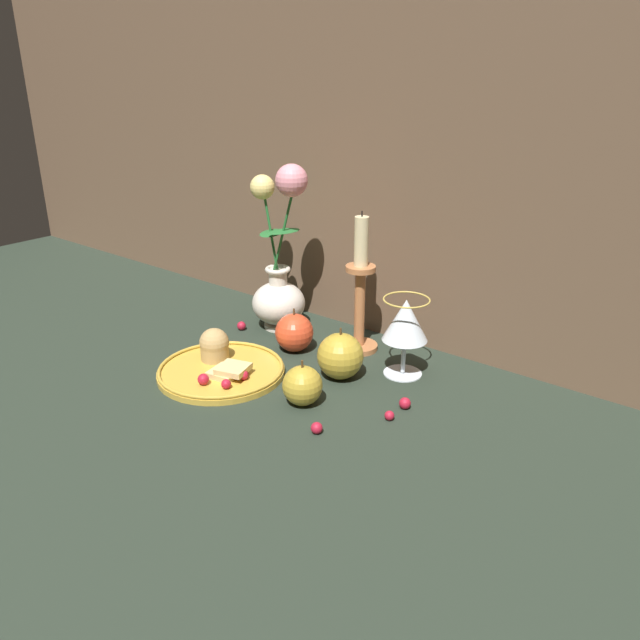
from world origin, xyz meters
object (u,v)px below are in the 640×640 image
Objects in this scene: apple_beside_vase at (340,356)px; plate_with_pastries at (220,365)px; apple_at_table_edge at (302,386)px; candlestick at (360,293)px; vase at (279,276)px; apple_near_glass at (294,333)px; wine_glass at (405,323)px.

plate_with_pastries is at bearing -146.02° from apple_beside_vase.
apple_beside_vase is 0.11m from apple_at_table_edge.
candlestick is 0.14m from apple_beside_vase.
vase reaches higher than plate_with_pastries.
apple_at_table_edge is (0.14, -0.15, -0.00)m from apple_near_glass.
plate_with_pastries is at bearing -119.79° from candlestick.
apple_beside_vase is at bearing -135.14° from wine_glass.
candlestick is at bearing 60.21° from plate_with_pastries.
wine_glass is (0.26, 0.20, 0.08)m from plate_with_pastries.
plate_with_pastries is 2.90× the size of apple_at_table_edge.
apple_beside_vase is at bearing -23.32° from vase.
vase is 0.19m from candlestick.
vase reaches higher than apple_beside_vase.
apple_at_table_edge is at bearing -45.65° from apple_near_glass.
vase reaches higher than apple_near_glass.
apple_at_table_edge is at bearing -85.99° from apple_beside_vase.
apple_near_glass is at bearing 74.94° from plate_with_pastries.
vase is 3.99× the size of apple_near_glass.
apple_near_glass is at bearing 165.56° from apple_beside_vase.
vase is at bearing 156.68° from apple_beside_vase.
wine_glass reaches higher than apple_beside_vase.
vase is 1.52× the size of plate_with_pastries.
apple_near_glass is (-0.14, 0.03, -0.00)m from apple_beside_vase.
plate_with_pastries is 2.62× the size of apple_near_glass.
candlestick is (-0.12, 0.04, 0.02)m from wine_glass.
wine_glass reaches higher than apple_near_glass.
apple_near_glass is (-0.09, -0.08, -0.08)m from candlestick.
apple_beside_vase is at bearing -70.03° from candlestick.
wine_glass is 1.84× the size of apple_at_table_edge.
candlestick is at bearing 109.97° from apple_beside_vase.
wine_glass is at bearing 44.86° from apple_beside_vase.
apple_near_glass is 1.11× the size of apple_at_table_edge.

